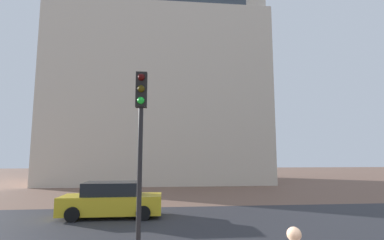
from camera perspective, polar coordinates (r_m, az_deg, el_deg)
ground_plane at (r=14.18m, az=-0.65°, el=-18.61°), size 120.00×120.00×0.00m
street_asphalt_strip at (r=12.68m, az=0.02°, el=-19.96°), size 120.00×8.74×0.00m
landmark_building at (r=35.18m, az=-6.02°, el=6.56°), size 23.26×13.75×37.41m
car_yellow at (r=14.56m, az=-15.48°, el=-15.01°), size 4.59×1.99×1.60m
traffic_light_pole at (r=7.35m, az=-10.11°, el=-2.15°), size 0.28×0.34×4.94m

